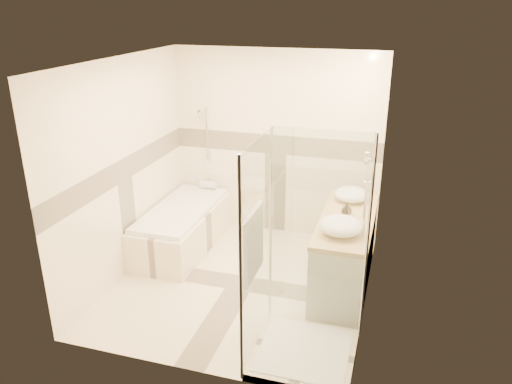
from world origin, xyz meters
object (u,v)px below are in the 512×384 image
(vessel_sink_near, at_px, (352,194))
(amenity_bottle_a, at_px, (346,211))
(vanity, at_px, (345,252))
(vessel_sink_far, at_px, (341,226))
(amenity_bottle_b, at_px, (347,209))
(bathtub, at_px, (182,225))
(shower_enclosure, at_px, (295,304))

(vessel_sink_near, distance_m, amenity_bottle_a, 0.52)
(vanity, bearing_deg, amenity_bottle_a, -132.00)
(vessel_sink_far, relative_size, amenity_bottle_b, 3.08)
(bathtub, xyz_separation_m, amenity_bottle_a, (2.13, -0.37, 0.63))
(vanity, height_order, amenity_bottle_b, amenity_bottle_b)
(vanity, relative_size, vessel_sink_near, 4.03)
(shower_enclosure, distance_m, amenity_bottle_a, 1.35)
(bathtub, height_order, amenity_bottle_a, amenity_bottle_a)
(amenity_bottle_b, bearing_deg, bathtub, 172.29)
(vanity, relative_size, shower_enclosure, 0.79)
(vessel_sink_far, bearing_deg, amenity_bottle_a, 90.00)
(amenity_bottle_b, bearing_deg, vanity, -72.03)
(shower_enclosure, distance_m, amenity_bottle_b, 1.42)
(vanity, distance_m, amenity_bottle_b, 0.50)
(bathtub, bearing_deg, vessel_sink_near, 3.97)
(amenity_bottle_a, xyz_separation_m, amenity_bottle_b, (0.00, 0.08, -0.01))
(shower_enclosure, bearing_deg, bathtub, 138.90)
(bathtub, height_order, amenity_bottle_b, amenity_bottle_b)
(shower_enclosure, distance_m, vessel_sink_far, 0.99)
(vessel_sink_near, bearing_deg, amenity_bottle_a, -90.00)
(shower_enclosure, height_order, amenity_bottle_b, shower_enclosure)
(amenity_bottle_b, bearing_deg, vessel_sink_near, 90.00)
(vessel_sink_near, bearing_deg, vanity, -87.70)
(bathtub, height_order, vessel_sink_far, vessel_sink_far)
(bathtub, relative_size, amenity_bottle_a, 10.06)
(bathtub, distance_m, vessel_sink_near, 2.22)
(vessel_sink_far, bearing_deg, vessel_sink_near, 90.00)
(vessel_sink_near, bearing_deg, vessel_sink_far, -90.00)
(vanity, xyz_separation_m, amenity_bottle_a, (-0.02, -0.02, 0.51))
(shower_enclosure, relative_size, vessel_sink_far, 4.59)
(vessel_sink_far, bearing_deg, bathtub, 160.01)
(bathtub, height_order, vessel_sink_near, vessel_sink_near)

